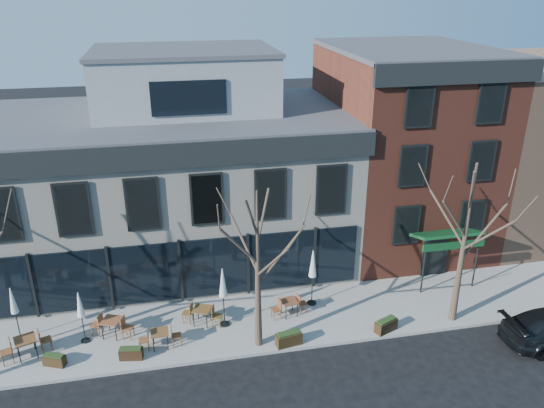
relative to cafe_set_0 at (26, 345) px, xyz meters
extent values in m
plane|color=black|center=(6.45, 2.78, -0.69)|extent=(120.00, 120.00, 0.00)
cube|color=gray|center=(9.70, 0.63, -0.62)|extent=(33.50, 4.70, 0.15)
cube|color=beige|center=(6.45, 7.78, 3.31)|extent=(18.00, 10.00, 8.00)
cube|color=#47474C|center=(6.45, 7.78, 7.36)|extent=(18.30, 10.30, 0.30)
cube|color=black|center=(6.45, 2.66, 6.86)|extent=(18.30, 0.25, 1.10)
cube|color=black|center=(6.45, 2.72, 1.21)|extent=(17.20, 0.12, 3.00)
cube|color=gray|center=(7.45, 8.78, 8.91)|extent=(9.00, 6.50, 3.00)
cube|color=brown|center=(19.45, 7.78, 4.81)|extent=(8.00, 10.00, 11.00)
cube|color=#47474C|center=(19.45, 7.78, 10.36)|extent=(8.20, 10.20, 0.25)
cube|color=black|center=(19.45, 2.66, 9.91)|extent=(8.20, 0.25, 1.00)
cube|color=#0D3C1A|center=(19.45, 1.93, 2.21)|extent=(3.20, 1.66, 0.67)
cube|color=black|center=(19.45, 2.73, 0.56)|extent=(1.40, 0.10, 2.50)
cube|color=#8C664C|center=(29.45, 8.78, 4.31)|extent=(12.00, 12.00, 10.00)
cone|color=#382B21|center=(9.45, -1.12, 2.98)|extent=(0.34, 0.34, 7.04)
cylinder|color=#382B21|center=(10.40, -0.95, 3.48)|extent=(2.00, 0.46, 2.21)
cylinder|color=#382B21|center=(9.05, -0.26, 3.89)|extent=(0.93, 1.84, 1.91)
cylinder|color=#382B21|center=(8.70, -1.39, 4.35)|extent=(1.61, 0.68, 1.97)
cylinder|color=#382B21|center=(9.85, -1.98, 3.81)|extent=(0.93, 1.83, 2.03)
cone|color=#382B21|center=(18.45, -1.12, 3.20)|extent=(0.34, 0.34, 7.48)
cylinder|color=#382B21|center=(19.45, -0.94, 3.74)|extent=(2.12, 0.48, 2.35)
cylinder|color=#382B21|center=(18.02, -0.20, 4.17)|extent=(0.98, 1.94, 2.03)
cylinder|color=#382B21|center=(17.65, -1.41, 4.66)|extent=(1.71, 0.71, 2.09)
cylinder|color=#382B21|center=(18.87, -2.03, 4.09)|extent=(0.98, 1.94, 2.16)
cube|color=brown|center=(0.00, 0.00, 0.30)|extent=(1.04, 1.04, 0.05)
cylinder|color=black|center=(-0.19, -0.41, -0.13)|extent=(0.05, 0.05, 0.83)
cylinder|color=black|center=(0.41, -0.19, -0.13)|extent=(0.05, 0.05, 0.83)
cylinder|color=black|center=(-0.41, 0.19, -0.13)|extent=(0.05, 0.05, 0.83)
cylinder|color=black|center=(0.19, 0.41, -0.13)|extent=(0.05, 0.05, 0.83)
cube|color=brown|center=(3.34, 0.70, 0.26)|extent=(1.01, 1.01, 0.04)
cylinder|color=black|center=(2.94, 0.53, -0.15)|extent=(0.04, 0.04, 0.79)
cylinder|color=black|center=(3.51, 0.30, -0.15)|extent=(0.04, 0.04, 0.79)
cylinder|color=black|center=(3.17, 1.10, -0.15)|extent=(0.04, 0.04, 0.79)
cylinder|color=black|center=(3.74, 0.87, -0.15)|extent=(0.04, 0.04, 0.79)
cube|color=brown|center=(5.37, -0.49, 0.21)|extent=(0.74, 0.74, 0.04)
cylinder|color=black|center=(5.09, -0.78, -0.17)|extent=(0.04, 0.04, 0.74)
cylinder|color=black|center=(5.66, -0.77, -0.17)|extent=(0.04, 0.04, 0.74)
cylinder|color=black|center=(5.07, -0.21, -0.17)|extent=(0.04, 0.04, 0.74)
cylinder|color=black|center=(5.65, -0.19, -0.17)|extent=(0.04, 0.04, 0.74)
cube|color=brown|center=(7.23, 0.81, 0.24)|extent=(0.98, 0.98, 0.04)
cylinder|color=black|center=(6.84, 0.65, -0.16)|extent=(0.04, 0.04, 0.77)
cylinder|color=black|center=(7.39, 0.42, -0.16)|extent=(0.04, 0.04, 0.77)
cylinder|color=black|center=(7.07, 1.20, -0.16)|extent=(0.04, 0.04, 0.77)
cylinder|color=black|center=(7.62, 0.97, -0.16)|extent=(0.04, 0.04, 0.77)
cube|color=brown|center=(11.21, 0.69, 0.20)|extent=(0.83, 0.83, 0.04)
cylinder|color=black|center=(10.98, 0.36, -0.18)|extent=(0.04, 0.04, 0.73)
cylinder|color=black|center=(11.54, 0.46, -0.18)|extent=(0.04, 0.04, 0.73)
cylinder|color=black|center=(10.88, 0.91, -0.18)|extent=(0.04, 0.04, 0.73)
cylinder|color=black|center=(11.44, 1.02, -0.18)|extent=(0.04, 0.04, 0.73)
cylinder|color=black|center=(-0.57, 1.32, -0.52)|extent=(0.41, 0.41, 0.06)
cylinder|color=black|center=(-0.57, 1.32, 0.47)|extent=(0.05, 0.05, 2.03)
cone|color=silver|center=(-0.57, 1.32, 1.39)|extent=(0.33, 0.33, 1.20)
cylinder|color=black|center=(2.20, 0.56, -0.52)|extent=(0.39, 0.39, 0.05)
cylinder|color=black|center=(2.20, 0.56, 0.44)|extent=(0.04, 0.04, 1.97)
cone|color=silver|center=(2.20, 0.56, 1.33)|extent=(0.32, 0.32, 1.16)
cylinder|color=black|center=(8.19, 0.53, -0.51)|extent=(0.46, 0.46, 0.06)
cylinder|color=black|center=(8.19, 0.53, 0.61)|extent=(0.05, 0.05, 2.31)
cone|color=beige|center=(8.19, 0.53, 1.66)|extent=(0.38, 0.38, 1.36)
cylinder|color=black|center=(12.48, 1.37, -0.51)|extent=(0.46, 0.46, 0.06)
cylinder|color=black|center=(12.48, 1.37, 0.61)|extent=(0.05, 0.05, 2.31)
cone|color=silver|center=(12.48, 1.37, 1.66)|extent=(0.38, 0.38, 1.36)
cube|color=black|center=(1.17, -0.78, -0.32)|extent=(0.95, 0.67, 0.44)
cube|color=#1E3314|center=(1.17, -0.78, -0.08)|extent=(0.85, 0.57, 0.07)
cube|color=black|center=(4.18, -1.00, -0.31)|extent=(0.99, 0.52, 0.47)
cube|color=#1E3314|center=(4.18, -1.00, -0.06)|extent=(0.88, 0.43, 0.07)
cube|color=#312210|center=(10.70, -1.42, -0.27)|extent=(1.16, 0.61, 0.55)
cube|color=#1E3314|center=(10.70, -1.42, 0.03)|extent=(1.03, 0.51, 0.09)
cube|color=black|center=(15.12, -1.34, -0.28)|extent=(1.13, 0.81, 0.53)
cube|color=#1E3314|center=(15.12, -1.34, 0.01)|extent=(1.00, 0.69, 0.08)
camera|label=1|loc=(6.30, -19.29, 13.79)|focal=35.00mm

